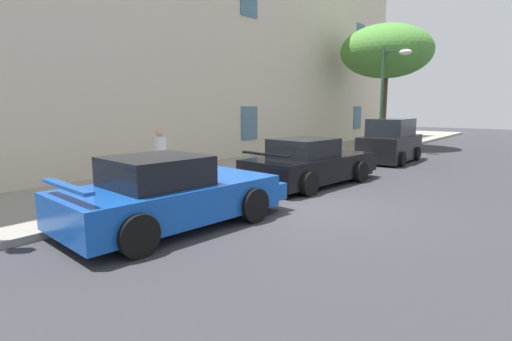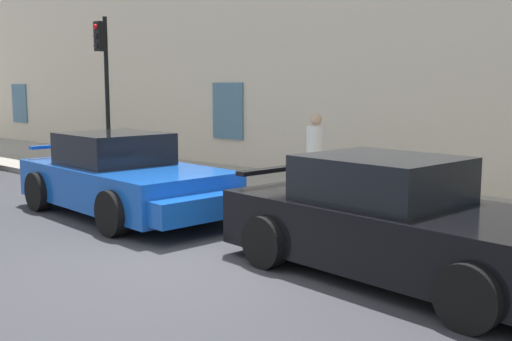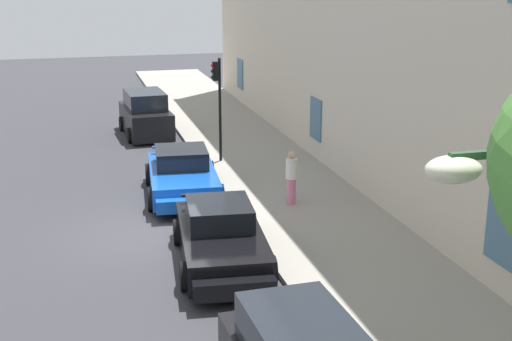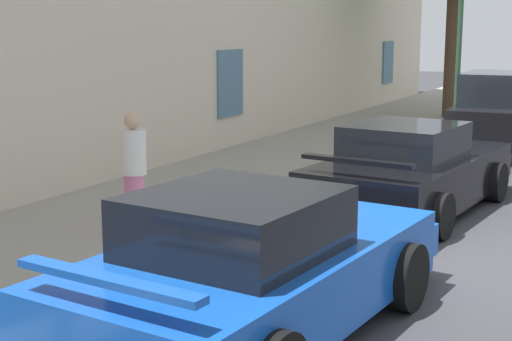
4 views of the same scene
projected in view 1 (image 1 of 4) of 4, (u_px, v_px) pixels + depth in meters
name	position (u px, v px, depth m)	size (l,w,h in m)	color
ground_plane	(306.00, 205.00, 9.49)	(80.00, 80.00, 0.00)	#333338
sidewalk	(183.00, 181.00, 12.20)	(60.00, 4.17, 0.14)	gray
building_facade	(102.00, 3.00, 13.68)	(43.29, 4.20, 11.73)	beige
sportscar_red_lead	(176.00, 194.00, 7.81)	(4.77, 2.50, 1.42)	#144CB2
sportscar_yellow_flank	(313.00, 164.00, 12.05)	(4.91, 2.45, 1.41)	black
hatchback_parked	(390.00, 143.00, 16.82)	(3.80, 1.96, 1.84)	black
tree_near_kerb	(386.00, 52.00, 21.59)	(4.95, 4.95, 6.63)	#473323
street_lamp	(392.00, 79.00, 19.34)	(0.44, 1.42, 5.05)	#2D5138
pedestrian_admiring	(160.00, 157.00, 11.01)	(0.35, 0.35, 1.60)	pink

